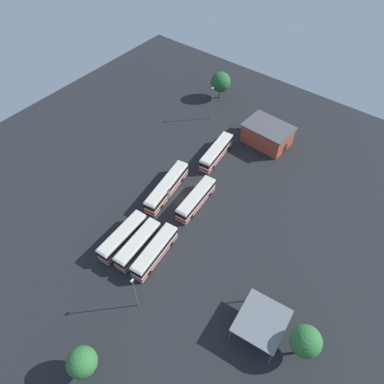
{
  "coord_description": "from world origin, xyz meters",
  "views": [
    {
      "loc": [
        -39.04,
        -33.26,
        60.18
      ],
      "look_at": [
        1.82,
        -1.47,
        1.51
      ],
      "focal_mm": 34.19,
      "sensor_mm": 36.0,
      "label": 1
    }
  ],
  "objects_px": {
    "bus_row0_slot1": "(138,244)",
    "tree_north_edge": "(221,82)",
    "bus_row2_slot1": "(216,152)",
    "bus_row0_slot2": "(123,237)",
    "lamp_post_near_entrance": "(135,292)",
    "bus_row1_slot0": "(196,199)",
    "tree_west_edge": "(306,341)",
    "bus_row1_slot2": "(167,187)",
    "maintenance_shelter": "(262,321)",
    "bus_row0_slot0": "(155,251)",
    "lamp_post_by_building": "(212,102)",
    "tree_south_edge": "(82,362)",
    "depot_building": "(267,134)"
  },
  "relations": [
    {
      "from": "bus_row1_slot0",
      "to": "maintenance_shelter",
      "type": "bearing_deg",
      "value": -121.21
    },
    {
      "from": "bus_row1_slot0",
      "to": "tree_south_edge",
      "type": "xyz_separation_m",
      "value": [
        -36.39,
        -7.01,
        2.38
      ]
    },
    {
      "from": "depot_building",
      "to": "lamp_post_near_entrance",
      "type": "height_order",
      "value": "lamp_post_near_entrance"
    },
    {
      "from": "bus_row0_slot0",
      "to": "tree_west_edge",
      "type": "distance_m",
      "value": 29.7
    },
    {
      "from": "lamp_post_near_entrance",
      "to": "tree_north_edge",
      "type": "relative_size",
      "value": 1.17
    },
    {
      "from": "tree_south_edge",
      "to": "tree_north_edge",
      "type": "distance_m",
      "value": 76.42
    },
    {
      "from": "bus_row0_slot2",
      "to": "lamp_post_by_building",
      "type": "relative_size",
      "value": 1.26
    },
    {
      "from": "bus_row1_slot2",
      "to": "bus_row2_slot1",
      "type": "relative_size",
      "value": 1.18
    },
    {
      "from": "maintenance_shelter",
      "to": "tree_north_edge",
      "type": "xyz_separation_m",
      "value": [
        50.35,
        43.16,
        1.4
      ]
    },
    {
      "from": "bus_row0_slot0",
      "to": "lamp_post_by_building",
      "type": "xyz_separation_m",
      "value": [
        41.16,
        16.73,
        3.26
      ]
    },
    {
      "from": "maintenance_shelter",
      "to": "bus_row2_slot1",
      "type": "bearing_deg",
      "value": 45.16
    },
    {
      "from": "bus_row1_slot0",
      "to": "bus_row0_slot0",
      "type": "bearing_deg",
      "value": -173.37
    },
    {
      "from": "bus_row1_slot0",
      "to": "lamp_post_near_entrance",
      "type": "distance_m",
      "value": 24.86
    },
    {
      "from": "tree_south_edge",
      "to": "tree_west_edge",
      "type": "bearing_deg",
      "value": -47.39
    },
    {
      "from": "bus_row2_slot1",
      "to": "tree_south_edge",
      "type": "bearing_deg",
      "value": -166.65
    },
    {
      "from": "bus_row0_slot0",
      "to": "bus_row1_slot2",
      "type": "relative_size",
      "value": 0.82
    },
    {
      "from": "bus_row1_slot0",
      "to": "depot_building",
      "type": "bearing_deg",
      "value": -3.26
    },
    {
      "from": "bus_row0_slot1",
      "to": "bus_row2_slot1",
      "type": "relative_size",
      "value": 0.92
    },
    {
      "from": "bus_row2_slot1",
      "to": "maintenance_shelter",
      "type": "distance_m",
      "value": 41.64
    },
    {
      "from": "bus_row0_slot0",
      "to": "bus_row0_slot1",
      "type": "bearing_deg",
      "value": 102.7
    },
    {
      "from": "bus_row0_slot1",
      "to": "lamp_post_by_building",
      "type": "bearing_deg",
      "value": 17.44
    },
    {
      "from": "bus_row0_slot1",
      "to": "tree_west_edge",
      "type": "height_order",
      "value": "tree_west_edge"
    },
    {
      "from": "bus_row0_slot1",
      "to": "depot_building",
      "type": "relative_size",
      "value": 0.98
    },
    {
      "from": "bus_row1_slot0",
      "to": "bus_row2_slot1",
      "type": "xyz_separation_m",
      "value": [
        14.54,
        5.08,
        0.0
      ]
    },
    {
      "from": "lamp_post_near_entrance",
      "to": "lamp_post_by_building",
      "type": "xyz_separation_m",
      "value": [
        50.23,
        20.85,
        0.15
      ]
    },
    {
      "from": "bus_row0_slot1",
      "to": "tree_west_edge",
      "type": "distance_m",
      "value": 33.25
    },
    {
      "from": "bus_row2_slot1",
      "to": "lamp_post_by_building",
      "type": "xyz_separation_m",
      "value": [
        11.73,
        9.92,
        3.26
      ]
    },
    {
      "from": "bus_row1_slot0",
      "to": "lamp_post_near_entrance",
      "type": "height_order",
      "value": "lamp_post_near_entrance"
    },
    {
      "from": "bus_row0_slot1",
      "to": "lamp_post_near_entrance",
      "type": "distance_m",
      "value": 11.7
    },
    {
      "from": "tree_north_edge",
      "to": "tree_south_edge",
      "type": "bearing_deg",
      "value": -160.31
    },
    {
      "from": "bus_row2_slot1",
      "to": "bus_row0_slot2",
      "type": "bearing_deg",
      "value": 179.48
    },
    {
      "from": "maintenance_shelter",
      "to": "bus_row0_slot1",
      "type": "bearing_deg",
      "value": 91.96
    },
    {
      "from": "bus_row1_slot2",
      "to": "tree_north_edge",
      "type": "xyz_separation_m",
      "value": [
        36.77,
        11.73,
        3.14
      ]
    },
    {
      "from": "bus_row0_slot2",
      "to": "tree_south_edge",
      "type": "relative_size",
      "value": 1.81
    },
    {
      "from": "bus_row0_slot1",
      "to": "lamp_post_by_building",
      "type": "xyz_separation_m",
      "value": [
        41.96,
        13.18,
        3.26
      ]
    },
    {
      "from": "bus_row1_slot0",
      "to": "bus_row0_slot2",
      "type": "bearing_deg",
      "value": 161.7
    },
    {
      "from": "lamp_post_by_building",
      "to": "tree_west_edge",
      "type": "distance_m",
      "value": 61.38
    },
    {
      "from": "bus_row0_slot1",
      "to": "lamp_post_near_entrance",
      "type": "height_order",
      "value": "lamp_post_near_entrance"
    },
    {
      "from": "tree_south_edge",
      "to": "tree_west_edge",
      "type": "relative_size",
      "value": 0.88
    },
    {
      "from": "bus_row0_slot1",
      "to": "tree_north_edge",
      "type": "distance_m",
      "value": 54.06
    },
    {
      "from": "lamp_post_near_entrance",
      "to": "tree_south_edge",
      "type": "distance_m",
      "value": 12.51
    },
    {
      "from": "tree_north_edge",
      "to": "tree_west_edge",
      "type": "bearing_deg",
      "value": -134.8
    },
    {
      "from": "bus_row0_slot2",
      "to": "bus_row1_slot0",
      "type": "distance_m",
      "value": 17.06
    },
    {
      "from": "bus_row0_slot0",
      "to": "bus_row2_slot1",
      "type": "bearing_deg",
      "value": 13.03
    },
    {
      "from": "tree_north_edge",
      "to": "lamp_post_by_building",
      "type": "bearing_deg",
      "value": -158.07
    },
    {
      "from": "bus_row2_slot1",
      "to": "tree_west_edge",
      "type": "bearing_deg",
      "value": -128.23
    },
    {
      "from": "bus_row0_slot0",
      "to": "depot_building",
      "type": "xyz_separation_m",
      "value": [
        41.57,
        0.21,
        0.75
      ]
    },
    {
      "from": "bus_row2_slot1",
      "to": "lamp_post_near_entrance",
      "type": "relative_size",
      "value": 1.37
    },
    {
      "from": "maintenance_shelter",
      "to": "lamp_post_by_building",
      "type": "xyz_separation_m",
      "value": [
        41.06,
        39.41,
        1.52
      ]
    },
    {
      "from": "lamp_post_near_entrance",
      "to": "bus_row2_slot1",
      "type": "bearing_deg",
      "value": 15.86
    }
  ]
}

